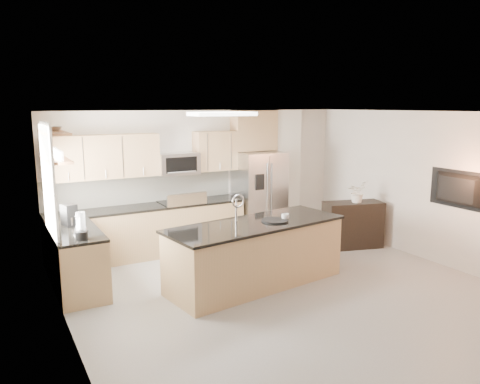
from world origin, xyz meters
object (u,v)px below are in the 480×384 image
island (256,253)px  kettle (80,224)px  blender (81,228)px  cup (285,217)px  platter (275,220)px  credenza (353,225)px  flower_vase (357,186)px  refrigerator (259,196)px  coffee_maker (69,216)px  bowl (52,128)px  microwave (178,164)px  range (182,226)px  television (455,190)px

island → kettle: size_ratio=10.30×
island → blender: size_ratio=7.77×
kettle → cup: bearing=-17.5°
platter → blender: 2.78m
credenza → flower_vase: flower_vase is taller
refrigerator → coffee_maker: size_ratio=5.40×
cup → kettle: 3.00m
kettle → flower_vase: 5.01m
bowl → flower_vase: bearing=-6.4°
microwave → island: size_ratio=0.26×
range → refrigerator: refrigerator is taller
platter → coffee_maker: coffee_maker is taller
island → bowl: (-2.60, 1.27, 1.89)m
coffee_maker → bowl: 1.31m
bowl → blender: bearing=-77.1°
blender → coffee_maker: blender is taller
microwave → island: bearing=-81.2°
microwave → cup: microwave is taller
platter → cup: bearing=-1.3°
cup → bowl: size_ratio=0.35×
island → platter: (0.30, -0.06, 0.49)m
island → cup: island is taller
bowl → television: bowl is taller
island → bowl: size_ratio=8.44×
range → credenza: 3.26m
platter → blender: bearing=168.3°
microwave → coffee_maker: microwave is taller
island → bowl: bowl is taller
kettle → television: size_ratio=0.26×
microwave → island: 2.55m
bowl → flower_vase: bowl is taller
kettle → coffee_maker: size_ratio=0.85×
blender → television: size_ratio=0.35×
refrigerator → bowl: size_ratio=5.18×
range → coffee_maker: (-2.09, -0.80, 0.60)m
microwave → credenza: size_ratio=0.69×
blender → platter: bearing=-11.7°
range → refrigerator: size_ratio=0.64×
refrigerator → cup: (-0.82, -2.14, 0.12)m
flower_vase → coffee_maker: bearing=172.8°
microwave → coffee_maker: 2.35m
platter → range: bearing=106.5°
range → microwave: microwave is taller
range → television: size_ratio=1.06×
blender → bowl: size_ratio=1.09×
range → coffee_maker: bearing=-159.2°
island → credenza: island is taller
microwave → refrigerator: bearing=-5.9°
range → refrigerator: (1.66, -0.05, 0.42)m
refrigerator → credenza: 1.91m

